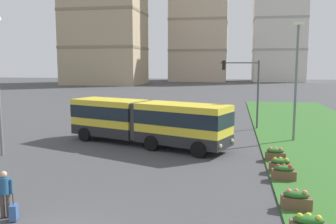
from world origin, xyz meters
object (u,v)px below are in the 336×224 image
(articulated_bus, at_px, (146,121))
(streetlight_median, at_px, (296,77))
(apartment_tower_centre, at_px, (279,21))
(flower_planter_1, at_px, (296,199))
(traffic_light_far_right, at_px, (246,82))
(flower_planter_2, at_px, (284,172))
(apartment_tower_westcentre, at_px, (200,8))
(flower_planter_4, at_px, (275,154))
(rolling_suitcase, at_px, (14,212))
(flower_planter_3, at_px, (280,165))
(pedestrian_crossing, at_px, (5,191))

(articulated_bus, distance_m, streetlight_median, 11.05)
(articulated_bus, xyz_separation_m, apartment_tower_centre, (19.75, 100.22, 17.73))
(flower_planter_1, height_order, streetlight_median, streetlight_median)
(apartment_tower_centre, bearing_deg, traffic_light_far_right, -97.96)
(flower_planter_2, height_order, apartment_tower_centre, apartment_tower_centre)
(apartment_tower_westcentre, bearing_deg, apartment_tower_centre, 3.32)
(traffic_light_far_right, xyz_separation_m, streetlight_median, (3.35, -4.62, 0.66))
(articulated_bus, xyz_separation_m, apartment_tower_westcentre, (-5.71, 98.75, 22.28))
(flower_planter_4, bearing_deg, apartment_tower_westcentre, 97.84)
(traffic_light_far_right, relative_size, apartment_tower_centre, 0.15)
(flower_planter_4, height_order, apartment_tower_centre, apartment_tower_centre)
(traffic_light_far_right, bearing_deg, rolling_suitcase, -112.75)
(flower_planter_1, height_order, flower_planter_4, same)
(articulated_bus, xyz_separation_m, traffic_light_far_right, (6.82, 7.72, 2.35))
(flower_planter_3, xyz_separation_m, streetlight_median, (1.90, 8.22, 4.24))
(articulated_bus, bearing_deg, apartment_tower_westcentre, 93.31)
(flower_planter_3, bearing_deg, pedestrian_crossing, -144.66)
(pedestrian_crossing, relative_size, apartment_tower_centre, 0.04)
(flower_planter_2, height_order, apartment_tower_westcentre, apartment_tower_westcentre)
(pedestrian_crossing, height_order, flower_planter_4, pedestrian_crossing)
(flower_planter_2, relative_size, flower_planter_4, 1.00)
(rolling_suitcase, bearing_deg, apartment_tower_centre, 79.22)
(flower_planter_1, bearing_deg, streetlight_median, 81.73)
(flower_planter_1, distance_m, streetlight_median, 13.87)
(articulated_bus, relative_size, flower_planter_2, 10.79)
(pedestrian_crossing, height_order, rolling_suitcase, pedestrian_crossing)
(articulated_bus, bearing_deg, rolling_suitcase, -97.87)
(articulated_bus, xyz_separation_m, streetlight_median, (10.17, 3.09, 3.01))
(articulated_bus, xyz_separation_m, flower_planter_3, (8.27, -5.13, -1.23))
(pedestrian_crossing, xyz_separation_m, flower_planter_4, (10.49, 9.78, -0.58))
(flower_planter_1, distance_m, traffic_light_far_right, 18.11)
(articulated_bus, distance_m, traffic_light_far_right, 10.57)
(flower_planter_2, relative_size, streetlight_median, 0.13)
(articulated_bus, relative_size, traffic_light_far_right, 2.03)
(pedestrian_crossing, height_order, flower_planter_2, pedestrian_crossing)
(pedestrian_crossing, relative_size, flower_planter_4, 1.58)
(flower_planter_4, xyz_separation_m, streetlight_median, (1.90, 5.88, 4.24))
(flower_planter_4, distance_m, apartment_tower_centre, 105.37)
(articulated_bus, distance_m, apartment_tower_centre, 103.68)
(articulated_bus, bearing_deg, traffic_light_far_right, 48.52)
(flower_planter_2, xyz_separation_m, apartment_tower_centre, (11.48, 106.63, 18.96))
(pedestrian_crossing, xyz_separation_m, apartment_tower_westcentre, (-3.49, 111.32, 22.93))
(articulated_bus, height_order, rolling_suitcase, articulated_bus)
(flower_planter_4, distance_m, apartment_tower_westcentre, 105.16)
(pedestrian_crossing, distance_m, apartment_tower_westcentre, 113.71)
(flower_planter_3, height_order, traffic_light_far_right, traffic_light_far_right)
(pedestrian_crossing, xyz_separation_m, flower_planter_2, (10.49, 6.16, -0.58))
(flower_planter_1, relative_size, apartment_tower_westcentre, 0.02)
(pedestrian_crossing, relative_size, traffic_light_far_right, 0.30)
(flower_planter_1, relative_size, traffic_light_far_right, 0.19)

